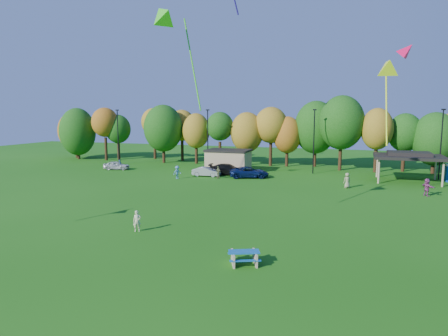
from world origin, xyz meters
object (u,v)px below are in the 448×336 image
(kite_flyer, at_px, (137,221))
(car_c, at_px, (249,172))
(picnic_table, at_px, (244,257))
(car_a, at_px, (117,165))
(car_b, at_px, (206,172))
(car_d, at_px, (228,169))

(kite_flyer, bearing_deg, car_c, 57.31)
(kite_flyer, bearing_deg, picnic_table, -50.97)
(kite_flyer, bearing_deg, car_a, 96.67)
(car_c, bearing_deg, car_b, 77.87)
(picnic_table, height_order, kite_flyer, kite_flyer)
(car_a, bearing_deg, kite_flyer, -159.40)
(picnic_table, height_order, car_a, car_a)
(car_b, height_order, car_c, car_c)
(car_d, bearing_deg, car_a, 83.24)
(car_a, height_order, car_d, car_d)
(picnic_table, bearing_deg, car_b, 92.55)
(kite_flyer, height_order, car_c, kite_flyer)
(car_c, height_order, car_d, car_d)
(car_a, distance_m, car_d, 17.64)
(kite_flyer, height_order, car_d, kite_flyer)
(picnic_table, relative_size, kite_flyer, 1.41)
(car_b, bearing_deg, kite_flyer, -175.89)
(car_d, bearing_deg, kite_flyer, 175.50)
(picnic_table, bearing_deg, kite_flyer, 135.98)
(car_b, relative_size, car_c, 0.73)
(kite_flyer, distance_m, car_c, 26.06)
(car_c, bearing_deg, kite_flyer, 157.37)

